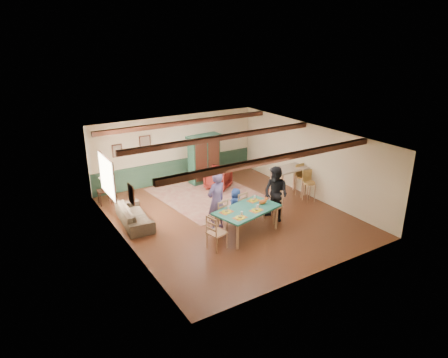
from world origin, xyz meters
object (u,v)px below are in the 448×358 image
person_man (216,201)px  end_table (105,197)px  cat (263,201)px  armoire (204,159)px  dining_chair_end_left (217,232)px  dining_chair_far_right (238,206)px  dining_chair_far_left (218,214)px  person_woman (276,194)px  armchair (218,178)px  dining_table (247,221)px  bar_stool_left (309,187)px  dining_chair_end_right (273,206)px  sofa (134,215)px  table_lamp (103,184)px  bar_stool_right (302,181)px  person_child (236,205)px  counter_table (288,182)px

person_man → end_table: 4.51m
cat → armoire: armoire is taller
dining_chair_end_left → dining_chair_far_right: bearing=-65.1°
dining_chair_far_left → person_woman: 2.00m
dining_chair_end_left → armoire: size_ratio=0.53×
armchair → person_woman: bearing=56.3°
dining_table → person_man: bearing=129.6°
person_woman → bar_stool_left: person_woman is taller
dining_chair_end_right → cat: (-0.61, -0.25, 0.40)m
dining_chair_far_right → sofa: dining_chair_far_right is taller
person_man → bar_stool_left: (3.93, 0.10, -0.37)m
dining_chair_end_left → dining_chair_end_right: size_ratio=1.00×
dining_chair_end_left → person_man: size_ratio=0.55×
end_table → table_lamp: (0.00, 0.00, 0.50)m
dining_chair_far_right → armchair: 3.00m
dining_chair_far_left → armchair: 3.54m
dining_chair_far_left → cat: size_ratio=2.64×
cat → bar_stool_right: 3.17m
cat → dining_table: bearing=169.7°
person_man → bar_stool_left: person_man is taller
armoire → end_table: size_ratio=3.75×
table_lamp → bar_stool_right: size_ratio=0.40×
dining_chair_far_left → cat: (1.21, -0.64, 0.40)m
dining_chair_far_right → end_table: size_ratio=1.99×
person_man → sofa: person_man is taller
dining_chair_far_right → end_table: (-3.26, 3.65, -0.26)m
person_man → person_child: bearing=-180.0°
cat → counter_table: counter_table is taller
dining_chair_end_left → end_table: 5.12m
dining_table → table_lamp: (-3.01, 4.51, 0.35)m
dining_table → armchair: bearing=72.0°
dining_chair_end_right → cat: size_ratio=2.64×
dining_chair_end_left → armchair: bearing=-44.3°
dining_chair_far_right → armoire: size_ratio=0.53×
person_woman → sofa: 4.56m
person_man → sofa: 2.72m
dining_table → dining_chair_far_left: bearing=132.0°
person_child → bar_stool_left: 3.08m
dining_table → dining_chair_far_right: size_ratio=1.89×
armchair → sofa: 4.07m
dining_chair_far_right → bar_stool_right: bar_stool_right is taller
dining_table → end_table: size_ratio=3.76×
dining_chair_far_right → person_woman: (1.08, -0.56, 0.38)m
dining_chair_far_left → dining_chair_far_right: (0.85, 0.20, 0.00)m
dining_chair_far_right → person_man: bearing=-5.7°
person_man → dining_chair_far_left: bearing=90.0°
armchair → table_lamp: (-4.22, 0.81, 0.35)m
dining_chair_end_right → bar_stool_right: bar_stool_right is taller
dining_chair_far_left → person_woman: size_ratio=0.58×
end_table → table_lamp: bearing=0.0°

